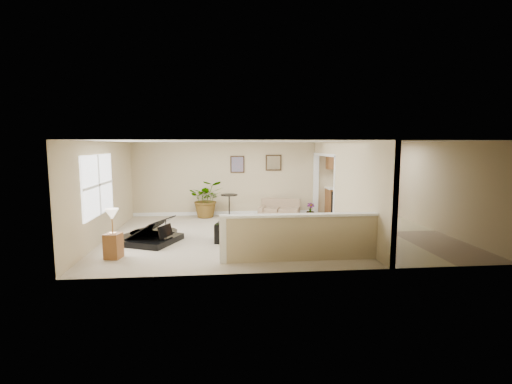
{
  "coord_description": "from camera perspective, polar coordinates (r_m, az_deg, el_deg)",
  "views": [
    {
      "loc": [
        -1.54,
        -9.71,
        2.41
      ],
      "look_at": [
        -0.56,
        0.4,
        1.12
      ],
      "focal_mm": 26.0,
      "sensor_mm": 36.0,
      "label": 1
    }
  ],
  "objects": [
    {
      "name": "interior_partition",
      "position": [
        10.58,
        12.9,
        0.61
      ],
      "size": [
        0.18,
        5.99,
        2.5
      ],
      "color": "#C4B086",
      "rests_on": "floor"
    },
    {
      "name": "piano",
      "position": [
        9.71,
        -16.63,
        -4.01
      ],
      "size": [
        2.03,
        1.99,
        1.35
      ],
      "rotation": [
        0.0,
        0.0,
        -0.41
      ],
      "color": "black",
      "rests_on": "floor"
    },
    {
      "name": "back_wall",
      "position": [
        12.86,
        1.36,
        2.08
      ],
      "size": [
        9.0,
        0.04,
        2.5
      ],
      "primitive_type": "cube",
      "color": "#C4B086",
      "rests_on": "floor"
    },
    {
      "name": "right_wall",
      "position": [
        11.5,
        26.19,
        0.72
      ],
      "size": [
        0.04,
        6.0,
        2.5
      ],
      "primitive_type": "cube",
      "color": "#C4B086",
      "rests_on": "floor"
    },
    {
      "name": "palm_plant",
      "position": [
        12.48,
        -7.58,
        -1.09
      ],
      "size": [
        1.16,
        1.02,
        1.25
      ],
      "color": "black",
      "rests_on": "floor"
    },
    {
      "name": "floor",
      "position": [
        10.12,
        3.39,
        -6.52
      ],
      "size": [
        9.0,
        9.0,
        0.0
      ],
      "primitive_type": "plane",
      "color": "#C5B799",
      "rests_on": "ground"
    },
    {
      "name": "front_wall",
      "position": [
        6.98,
        7.27,
        -2.35
      ],
      "size": [
        9.0,
        0.04,
        2.5
      ],
      "primitive_type": "cube",
      "color": "#C4B086",
      "rests_on": "floor"
    },
    {
      "name": "left_window",
      "position": [
        9.72,
        -23.15,
        1.01
      ],
      "size": [
        0.05,
        2.15,
        1.45
      ],
      "primitive_type": "cube",
      "color": "white",
      "rests_on": "left_wall"
    },
    {
      "name": "left_wall",
      "position": [
        10.22,
        -22.34,
        0.2
      ],
      "size": [
        0.04,
        6.0,
        2.5
      ],
      "primitive_type": "cube",
      "color": "#C4B086",
      "rests_on": "floor"
    },
    {
      "name": "wall_art_left",
      "position": [
        12.72,
        -2.88,
        4.27
      ],
      "size": [
        0.48,
        0.04,
        0.58
      ],
      "color": "#352413",
      "rests_on": "back_wall"
    },
    {
      "name": "pony_half_wall",
      "position": [
        7.82,
        6.59,
        -6.78
      ],
      "size": [
        3.42,
        0.22,
        1.0
      ],
      "color": "#C4B086",
      "rests_on": "floor"
    },
    {
      "name": "kitchen_cabinets",
      "position": [
        13.4,
        15.17,
        0.4
      ],
      "size": [
        2.36,
        0.65,
        2.33
      ],
      "color": "brown",
      "rests_on": "floor"
    },
    {
      "name": "wall_mirror",
      "position": [
        12.83,
        2.72,
        4.52
      ],
      "size": [
        0.55,
        0.04,
        0.55
      ],
      "color": "#352413",
      "rests_on": "back_wall"
    },
    {
      "name": "loveseat",
      "position": [
        12.62,
        3.56,
        -2.44
      ],
      "size": [
        1.57,
        1.17,
        0.76
      ],
      "rotation": [
        0.0,
        0.0,
        -0.34
      ],
      "color": "tan",
      "rests_on": "floor"
    },
    {
      "name": "accent_table",
      "position": [
        12.21,
        -4.14,
        -1.71
      ],
      "size": [
        0.55,
        0.55,
        0.8
      ],
      "color": "black",
      "rests_on": "floor"
    },
    {
      "name": "kitchen_vinyl",
      "position": [
        11.05,
        19.83,
        -5.75
      ],
      "size": [
        2.7,
        6.0,
        0.01
      ],
      "primitive_type": "cube",
      "color": "tan",
      "rests_on": "floor"
    },
    {
      "name": "small_plant",
      "position": [
        12.53,
        8.36,
        -2.95
      ],
      "size": [
        0.28,
        0.28,
        0.48
      ],
      "color": "black",
      "rests_on": "floor"
    },
    {
      "name": "piano_bench",
      "position": [
        9.43,
        -4.83,
        -6.08
      ],
      "size": [
        0.53,
        0.79,
        0.48
      ],
      "primitive_type": "cube",
      "rotation": [
        0.0,
        0.0,
        -0.25
      ],
      "color": "black",
      "rests_on": "floor"
    },
    {
      "name": "ceiling",
      "position": [
        9.84,
        3.5,
        7.77
      ],
      "size": [
        9.0,
        6.0,
        0.04
      ],
      "primitive_type": "cube",
      "color": "silver",
      "rests_on": "back_wall"
    },
    {
      "name": "lamp_stand",
      "position": [
        8.5,
        -21.15,
        -6.54
      ],
      "size": [
        0.38,
        0.38,
        1.07
      ],
      "color": "brown",
      "rests_on": "floor"
    }
  ]
}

